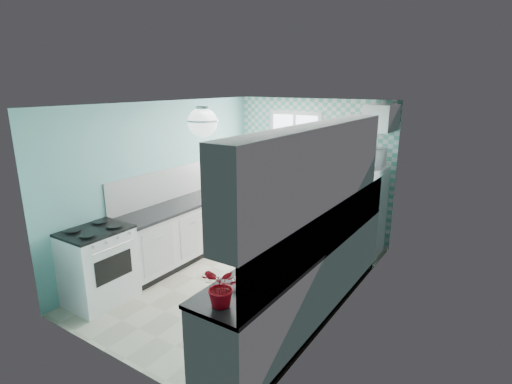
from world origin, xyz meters
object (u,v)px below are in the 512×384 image
Objects in this scene: stove at (98,264)px; fruit_bowl at (251,282)px; ceiling_light at (203,122)px; sink at (340,221)px; fridge at (362,211)px; microwave at (366,157)px; potted_plant at (222,287)px.

fruit_bowl is (2.40, -0.04, 0.47)m from stove.
ceiling_light is 0.66× the size of sink.
fridge is 1.24m from sink.
microwave is at bearing 50.90° from fridge.
ceiling_light is 3.25m from fridge.
sink is 1.47× the size of potted_plant.
fridge is at bearing 54.53° from microwave.
fridge is at bearing 97.46° from sink.
sink is at bearing 49.18° from ceiling_light.
stove is (-1.20, -0.75, -1.82)m from ceiling_light.
sink reaches higher than stove.
potted_plant is at bearing -45.31° from ceiling_light.
microwave reaches higher than fridge.
potted_plant is 0.64× the size of microwave.
fridge is 2.62× the size of microwave.
ceiling_light reaches higher than fridge.
microwave is (-0.09, 3.40, 0.65)m from fruit_bowl.
stove is at bearing 179.01° from fruit_bowl.
ceiling_light is 2.30m from stove.
sink is at bearing 89.91° from potted_plant.
ceiling_light is at bearing 146.64° from fruit_bowl.
fridge is 3.41m from fruit_bowl.
ceiling_light is at bearing -116.85° from fridge.
ceiling_light is 1.97m from fruit_bowl.
sink is at bearing 94.24° from microwave.
stove is at bearing 55.31° from microwave.
fridge is 3.84m from potted_plant.
fridge is at bearing 55.93° from stove.
fridge is 4.08m from stove.
stove is 2.52m from potted_plant.
fridge reaches higher than potted_plant.
fridge is 1.51× the size of stove.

